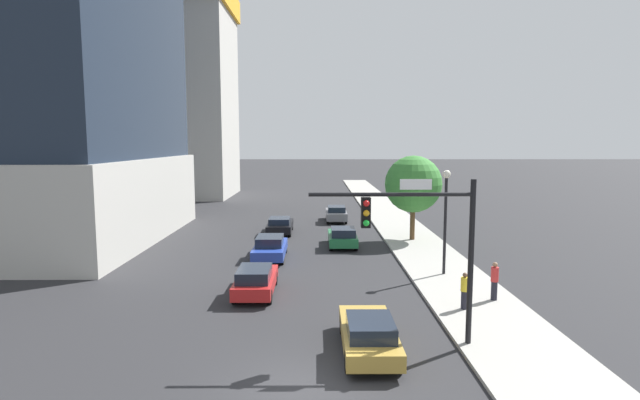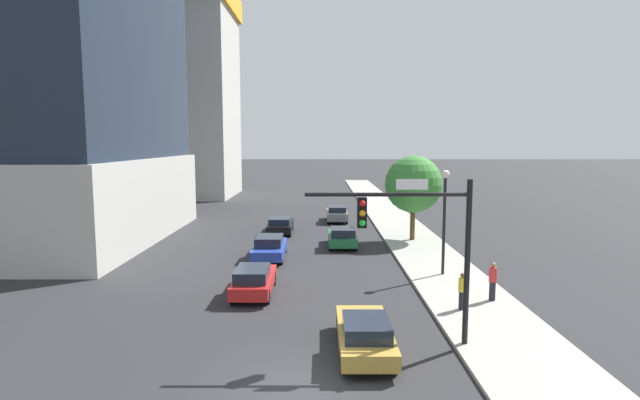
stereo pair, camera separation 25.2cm
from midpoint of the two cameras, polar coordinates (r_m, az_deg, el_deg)
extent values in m
plane|color=#28282B|center=(15.92, -2.29, -20.61)|extent=(400.00, 400.00, 0.00)
cube|color=#9E9B93|center=(35.59, 11.62, -5.20)|extent=(4.22, 120.00, 0.15)
cube|color=#B2AFA8|center=(43.06, -30.86, 0.04)|extent=(20.96, 21.38, 6.10)
cube|color=#B2AFA8|center=(70.55, -15.23, 11.58)|extent=(13.64, 13.70, 27.30)
cube|color=gold|center=(72.66, -15.54, 21.16)|extent=(14.45, 14.53, 3.00)
cube|color=red|center=(66.01, -12.76, 14.96)|extent=(0.90, 0.90, 34.07)
cylinder|color=black|center=(18.38, 17.08, -6.88)|extent=(0.20, 0.20, 5.87)
cylinder|color=black|center=(17.36, 8.32, 0.62)|extent=(5.69, 0.14, 0.14)
cube|color=black|center=(17.34, 5.46, -1.43)|extent=(0.32, 0.36, 1.05)
sphere|color=red|center=(17.10, 5.53, -0.40)|extent=(0.22, 0.22, 0.22)
sphere|color=orange|center=(17.15, 5.51, -1.52)|extent=(0.22, 0.22, 0.22)
sphere|color=green|center=(17.20, 5.50, -2.64)|extent=(0.22, 0.22, 0.22)
cube|color=white|center=(17.47, 11.11, 1.75)|extent=(1.10, 0.04, 0.36)
cylinder|color=black|center=(27.73, 14.46, -2.94)|extent=(0.16, 0.16, 5.25)
sphere|color=silver|center=(27.41, 14.63, 2.85)|extent=(0.44, 0.44, 0.44)
cylinder|color=brown|center=(37.29, 10.94, -2.54)|extent=(0.36, 0.36, 2.54)
sphere|color=#387F33|center=(36.95, 11.04, 1.79)|extent=(4.15, 4.15, 4.15)
cube|color=#AD8938|center=(18.13, 5.74, -15.12)|extent=(1.83, 4.76, 0.56)
cube|color=#19212D|center=(17.34, 5.97, -14.26)|extent=(1.54, 2.10, 0.52)
cylinder|color=black|center=(19.67, 2.85, -14.03)|extent=(0.22, 0.70, 0.70)
cylinder|color=black|center=(19.81, 7.66, -13.93)|extent=(0.22, 0.70, 0.70)
cylinder|color=black|center=(16.68, 3.39, -17.96)|extent=(0.22, 0.70, 0.70)
cylinder|color=black|center=(16.84, 9.15, -17.78)|extent=(0.22, 0.70, 0.70)
cube|color=red|center=(24.57, -7.00, -9.26)|extent=(1.78, 4.48, 0.60)
cube|color=#19212D|center=(23.81, -7.21, -8.34)|extent=(1.50, 2.29, 0.55)
cylinder|color=black|center=(26.20, -8.29, -8.83)|extent=(0.22, 0.67, 0.67)
cylinder|color=black|center=(26.01, -4.84, -8.90)|extent=(0.22, 0.67, 0.67)
cylinder|color=black|center=(23.31, -9.42, -10.82)|extent=(0.22, 0.67, 0.67)
cylinder|color=black|center=(23.10, -5.51, -10.92)|extent=(0.22, 0.67, 0.67)
cube|color=black|center=(40.20, -4.13, -2.97)|extent=(1.91, 4.66, 0.57)
cube|color=#19212D|center=(39.50, -4.20, -2.37)|extent=(1.61, 2.10, 0.48)
cylinder|color=black|center=(41.87, -5.11, -2.92)|extent=(0.22, 0.72, 0.72)
cylinder|color=black|center=(41.75, -2.81, -2.93)|extent=(0.22, 0.72, 0.72)
cylinder|color=black|center=(38.76, -5.55, -3.69)|extent=(0.22, 0.72, 0.72)
cylinder|color=black|center=(38.63, -3.06, -3.71)|extent=(0.22, 0.72, 0.72)
cube|color=#1E6638|center=(35.13, 2.98, -4.37)|extent=(1.93, 4.23, 0.62)
cube|color=#19212D|center=(34.23, 3.05, -3.68)|extent=(1.62, 2.02, 0.54)
cylinder|color=black|center=(36.56, 1.54, -4.34)|extent=(0.22, 0.65, 0.65)
cylinder|color=black|center=(36.64, 4.20, -4.34)|extent=(0.22, 0.65, 0.65)
cylinder|color=black|center=(33.75, 1.65, -5.27)|extent=(0.22, 0.65, 0.65)
cylinder|color=black|center=(33.83, 4.53, -5.26)|extent=(0.22, 0.65, 0.65)
cube|color=slate|center=(46.10, 2.32, -1.66)|extent=(1.85, 4.45, 0.68)
cube|color=#19212D|center=(45.43, 2.35, -1.03)|extent=(1.55, 2.19, 0.50)
cylinder|color=black|center=(47.62, 1.28, -1.75)|extent=(0.22, 0.70, 0.70)
cylinder|color=black|center=(47.68, 3.23, -1.75)|extent=(0.22, 0.70, 0.70)
cylinder|color=black|center=(44.62, 1.35, -2.31)|extent=(0.22, 0.70, 0.70)
cylinder|color=black|center=(44.69, 3.43, -2.31)|extent=(0.22, 0.70, 0.70)
cube|color=#233D9E|center=(31.67, -5.33, -5.62)|extent=(1.92, 4.70, 0.60)
cube|color=#19212D|center=(31.39, -5.37, -4.64)|extent=(1.61, 2.22, 0.57)
cylinder|color=black|center=(33.36, -6.51, -5.45)|extent=(0.22, 0.66, 0.66)
cylinder|color=black|center=(33.21, -3.60, -5.48)|extent=(0.22, 0.66, 0.66)
cylinder|color=black|center=(30.27, -7.22, -6.71)|extent=(0.22, 0.66, 0.66)
cylinder|color=black|center=(30.10, -4.01, -6.75)|extent=(0.22, 0.66, 0.66)
cylinder|color=black|center=(24.30, 19.59, -9.79)|extent=(0.28, 0.28, 0.86)
cylinder|color=red|center=(24.10, 19.66, -8.06)|extent=(0.34, 0.34, 0.66)
sphere|color=#997051|center=(23.99, 19.71, -7.02)|extent=(0.23, 0.23, 0.23)
cylinder|color=black|center=(22.68, 16.45, -10.95)|extent=(0.28, 0.28, 0.78)
cylinder|color=gold|center=(22.49, 16.51, -9.27)|extent=(0.34, 0.34, 0.60)
sphere|color=brown|center=(22.38, 16.54, -8.26)|extent=(0.21, 0.21, 0.21)
camera|label=1|loc=(0.13, -89.69, 0.04)|focal=28.01mm
camera|label=2|loc=(0.13, 90.31, -0.04)|focal=28.01mm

